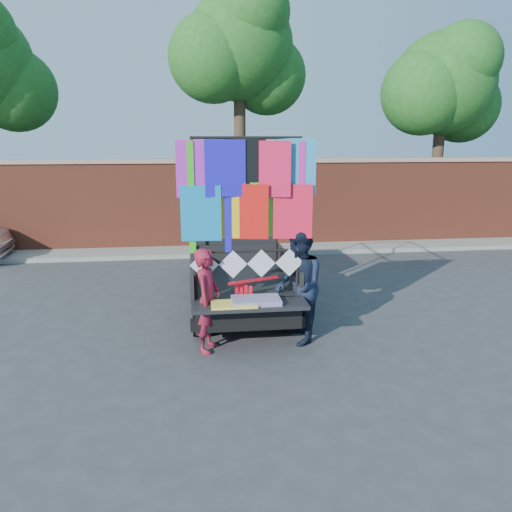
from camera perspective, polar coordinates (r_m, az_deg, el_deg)
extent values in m
plane|color=#38383A|center=(8.21, -3.28, -9.46)|extent=(90.00, 90.00, 0.00)
cube|color=brown|center=(14.69, -5.26, 5.72)|extent=(30.00, 0.35, 2.50)
cube|color=#A28271|center=(14.58, -5.37, 10.79)|extent=(30.00, 0.45, 0.12)
cube|color=gray|center=(14.21, -5.06, 0.59)|extent=(30.00, 1.20, 0.12)
sphere|color=#265618|center=(17.00, -25.83, 16.67)|extent=(2.40, 2.40, 2.40)
cylinder|color=#38281C|center=(15.83, -1.85, 11.68)|extent=(0.36, 0.36, 5.46)
sphere|color=#265618|center=(16.05, -1.94, 22.89)|extent=(3.20, 3.20, 3.20)
sphere|color=#265618|center=(16.44, 1.27, 19.91)|extent=(2.40, 2.40, 2.40)
sphere|color=#265618|center=(15.64, -4.95, 21.65)|extent=(2.60, 2.60, 2.60)
sphere|color=#265618|center=(15.65, -0.52, 26.05)|extent=(2.20, 2.20, 2.20)
cylinder|color=#38281C|center=(17.69, 19.94, 9.60)|extent=(0.36, 0.36, 4.55)
sphere|color=#265618|center=(17.75, 20.64, 17.99)|extent=(3.20, 3.20, 3.20)
sphere|color=#265618|center=(18.47, 22.44, 15.60)|extent=(2.40, 2.40, 2.40)
sphere|color=#265618|center=(17.10, 18.54, 17.26)|extent=(2.60, 2.60, 2.60)
sphere|color=#265618|center=(17.43, 22.71, 20.08)|extent=(2.20, 2.20, 2.20)
cylinder|color=black|center=(10.76, -6.72, -2.20)|extent=(0.21, 0.63, 0.63)
cylinder|color=black|center=(8.30, -6.52, -6.94)|extent=(0.21, 0.63, 0.63)
cylinder|color=black|center=(10.86, 1.16, -1.95)|extent=(0.21, 0.63, 0.63)
cylinder|color=black|center=(8.44, 3.72, -6.53)|extent=(0.21, 0.63, 0.63)
cube|color=black|center=(9.46, -2.13, -3.27)|extent=(1.62, 4.01, 0.29)
cube|color=black|center=(8.70, -1.73, -2.91)|extent=(1.72, 2.20, 0.10)
cube|color=black|center=(8.61, -7.32, -1.74)|extent=(0.06, 2.20, 0.43)
cube|color=black|center=(8.76, 3.75, -1.39)|extent=(0.06, 2.20, 0.43)
cube|color=black|center=(9.68, -2.35, 0.05)|extent=(1.72, 0.06, 0.43)
cube|color=black|center=(10.58, -2.78, 1.44)|extent=(1.72, 1.53, 1.19)
cube|color=#8C9EAD|center=(10.08, -2.61, 3.07)|extent=(1.53, 0.06, 0.53)
cube|color=#8C9EAD|center=(11.24, -3.08, 3.14)|extent=(1.53, 0.10, 0.67)
cube|color=black|center=(11.65, -3.17, 1.35)|extent=(1.67, 0.86, 0.53)
cube|color=black|center=(7.42, -0.73, -5.63)|extent=(1.72, 0.53, 0.06)
cube|color=black|center=(7.75, -0.91, -7.65)|extent=(1.77, 0.14, 0.17)
cylinder|color=black|center=(7.41, -7.10, 3.99)|extent=(0.05, 0.05, 2.39)
cylinder|color=black|center=(9.39, -7.16, 5.95)|extent=(0.05, 0.05, 2.39)
cylinder|color=black|center=(7.57, 4.88, 4.25)|extent=(0.05, 0.05, 2.39)
cylinder|color=black|center=(9.52, 2.36, 6.14)|extent=(0.05, 0.05, 2.39)
cylinder|color=black|center=(7.35, -1.09, 13.37)|extent=(1.62, 0.04, 0.04)
cylinder|color=black|center=(9.35, -2.44, 13.35)|extent=(1.62, 0.04, 0.04)
cylinder|color=black|center=(8.32, -7.38, 13.26)|extent=(0.04, 2.05, 0.04)
cylinder|color=black|center=(8.46, 3.59, 13.34)|extent=(0.04, 2.05, 0.04)
cylinder|color=black|center=(7.54, -1.03, 0.56)|extent=(1.62, 0.04, 0.04)
cube|color=#B326BF|center=(7.30, -6.74, 9.91)|extent=(0.59, 0.01, 0.81)
cube|color=#1C17D7|center=(7.28, -3.87, 9.96)|extent=(0.59, 0.01, 0.81)
cube|color=black|center=(7.35, -1.06, 10.02)|extent=(0.59, 0.01, 0.81)
cube|color=#EE1C48|center=(7.36, 1.80, 10.02)|extent=(0.59, 0.01, 0.81)
cube|color=#2B91CE|center=(7.46, 4.51, 10.03)|extent=(0.59, 0.01, 0.81)
cube|color=#0D7FC0|center=(7.33, -6.60, 5.04)|extent=(0.59, 0.01, 0.81)
cube|color=yellow|center=(7.38, -3.81, 5.16)|extent=(0.59, 0.01, 0.81)
cube|color=red|center=(7.37, -1.00, 5.18)|extent=(0.59, 0.01, 0.81)
cube|color=#43DC26|center=(7.45, 1.71, 5.26)|extent=(0.59, 0.01, 0.81)
cube|color=#FC1C3D|center=(7.48, 4.48, 5.26)|extent=(0.59, 0.01, 0.81)
cube|color=#2BC718|center=(7.32, -7.40, 6.52)|extent=(0.10, 0.01, 1.62)
cube|color=#E426A7|center=(7.50, 5.20, 6.73)|extent=(0.10, 0.01, 1.62)
cube|color=#1B17D5|center=(7.34, -3.27, 6.63)|extent=(0.10, 0.01, 1.62)
cube|color=white|center=(7.52, -5.93, -1.05)|extent=(0.43, 0.01, 0.43)
cube|color=white|center=(7.54, -2.64, -0.95)|extent=(0.43, 0.01, 0.43)
cube|color=white|center=(7.58, 0.63, -0.85)|extent=(0.43, 0.01, 0.43)
cube|color=white|center=(7.65, 3.84, -0.75)|extent=(0.43, 0.01, 0.43)
cube|color=#D22E4C|center=(7.41, 0.01, -5.11)|extent=(0.72, 0.43, 0.08)
cube|color=#EDDC4A|center=(7.32, -2.54, -5.52)|extent=(0.67, 0.38, 0.04)
imported|color=maroon|center=(7.57, -5.56, -5.06)|extent=(0.55, 0.67, 1.59)
imported|color=black|center=(7.84, 4.87, -3.43)|extent=(0.72, 0.91, 1.85)
cube|color=red|center=(7.61, -0.25, -2.79)|extent=(0.81, 0.34, 0.04)
cube|color=red|center=(7.65, -2.23, -4.83)|extent=(0.05, 0.02, 0.49)
cube|color=red|center=(7.66, -1.70, -4.95)|extent=(0.05, 0.02, 0.49)
cube|color=red|center=(7.67, -1.16, -5.07)|extent=(0.05, 0.02, 0.49)
cube|color=red|center=(7.68, -0.63, -5.19)|extent=(0.05, 0.02, 0.49)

